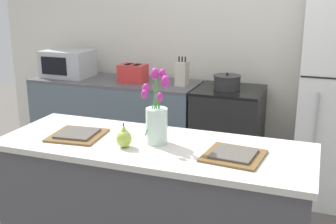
{
  "coord_description": "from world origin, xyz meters",
  "views": [
    {
      "loc": [
        0.86,
        -2.08,
        1.77
      ],
      "look_at": [
        0.0,
        0.25,
        1.05
      ],
      "focal_mm": 45.0,
      "sensor_mm": 36.0,
      "label": 1
    }
  ],
  "objects_px": {
    "pear_figurine": "(124,138)",
    "plate_setting_right": "(234,155)",
    "flower_vase": "(157,119)",
    "knife_block": "(182,74)",
    "cooking_pot": "(227,82)",
    "stove_range": "(228,137)",
    "toaster": "(133,73)",
    "plate_setting_left": "(77,135)",
    "microwave": "(68,63)"
  },
  "relations": [
    {
      "from": "toaster",
      "to": "knife_block",
      "type": "xyz_separation_m",
      "value": [
        0.5,
        0.02,
        0.03
      ]
    },
    {
      "from": "toaster",
      "to": "microwave",
      "type": "xyz_separation_m",
      "value": [
        -0.75,
        0.02,
        0.05
      ]
    },
    {
      "from": "flower_vase",
      "to": "plate_setting_right",
      "type": "relative_size",
      "value": 1.32
    },
    {
      "from": "stove_range",
      "to": "plate_setting_left",
      "type": "bearing_deg",
      "value": -109.29
    },
    {
      "from": "pear_figurine",
      "to": "toaster",
      "type": "bearing_deg",
      "value": 113.25
    },
    {
      "from": "plate_setting_right",
      "to": "microwave",
      "type": "xyz_separation_m",
      "value": [
        -2.07,
        1.64,
        0.11
      ]
    },
    {
      "from": "flower_vase",
      "to": "plate_setting_right",
      "type": "distance_m",
      "value": 0.48
    },
    {
      "from": "plate_setting_right",
      "to": "flower_vase",
      "type": "bearing_deg",
      "value": 173.2
    },
    {
      "from": "toaster",
      "to": "knife_block",
      "type": "bearing_deg",
      "value": 2.41
    },
    {
      "from": "pear_figurine",
      "to": "cooking_pot",
      "type": "bearing_deg",
      "value": 83.05
    },
    {
      "from": "plate_setting_right",
      "to": "toaster",
      "type": "bearing_deg",
      "value": 129.39
    },
    {
      "from": "stove_range",
      "to": "cooking_pot",
      "type": "height_order",
      "value": "cooking_pot"
    },
    {
      "from": "stove_range",
      "to": "toaster",
      "type": "distance_m",
      "value": 1.1
    },
    {
      "from": "flower_vase",
      "to": "microwave",
      "type": "relative_size",
      "value": 0.9
    },
    {
      "from": "plate_setting_right",
      "to": "microwave",
      "type": "height_order",
      "value": "microwave"
    },
    {
      "from": "flower_vase",
      "to": "knife_block",
      "type": "distance_m",
      "value": 1.62
    },
    {
      "from": "stove_range",
      "to": "flower_vase",
      "type": "distance_m",
      "value": 1.7
    },
    {
      "from": "flower_vase",
      "to": "knife_block",
      "type": "xyz_separation_m",
      "value": [
        -0.37,
        1.58,
        -0.05
      ]
    },
    {
      "from": "plate_setting_right",
      "to": "cooking_pot",
      "type": "distance_m",
      "value": 1.67
    },
    {
      "from": "cooking_pot",
      "to": "pear_figurine",
      "type": "bearing_deg",
      "value": -96.95
    },
    {
      "from": "stove_range",
      "to": "flower_vase",
      "type": "relative_size",
      "value": 2.14
    },
    {
      "from": "flower_vase",
      "to": "plate_setting_left",
      "type": "bearing_deg",
      "value": -173.7
    },
    {
      "from": "flower_vase",
      "to": "knife_block",
      "type": "bearing_deg",
      "value": 103.3
    },
    {
      "from": "plate_setting_right",
      "to": "knife_block",
      "type": "relative_size",
      "value": 1.2
    },
    {
      "from": "pear_figurine",
      "to": "microwave",
      "type": "distance_m",
      "value": 2.25
    },
    {
      "from": "stove_range",
      "to": "pear_figurine",
      "type": "relative_size",
      "value": 6.49
    },
    {
      "from": "cooking_pot",
      "to": "knife_block",
      "type": "relative_size",
      "value": 0.91
    },
    {
      "from": "flower_vase",
      "to": "pear_figurine",
      "type": "xyz_separation_m",
      "value": [
        -0.15,
        -0.12,
        -0.09
      ]
    },
    {
      "from": "knife_block",
      "to": "microwave",
      "type": "bearing_deg",
      "value": 179.93
    },
    {
      "from": "plate_setting_right",
      "to": "toaster",
      "type": "xyz_separation_m",
      "value": [
        -1.32,
        1.61,
        0.06
      ]
    },
    {
      "from": "pear_figurine",
      "to": "plate_setting_left",
      "type": "xyz_separation_m",
      "value": [
        -0.34,
        0.07,
        -0.05
      ]
    },
    {
      "from": "plate_setting_left",
      "to": "microwave",
      "type": "xyz_separation_m",
      "value": [
        -1.13,
        1.64,
        0.11
      ]
    },
    {
      "from": "pear_figurine",
      "to": "plate_setting_left",
      "type": "height_order",
      "value": "pear_figurine"
    },
    {
      "from": "flower_vase",
      "to": "pear_figurine",
      "type": "distance_m",
      "value": 0.21
    },
    {
      "from": "microwave",
      "to": "cooking_pot",
      "type": "bearing_deg",
      "value": -0.62
    },
    {
      "from": "pear_figurine",
      "to": "knife_block",
      "type": "xyz_separation_m",
      "value": [
        -0.23,
        1.7,
        0.04
      ]
    },
    {
      "from": "flower_vase",
      "to": "cooking_pot",
      "type": "bearing_deg",
      "value": 87.85
    },
    {
      "from": "flower_vase",
      "to": "pear_figurine",
      "type": "relative_size",
      "value": 3.04
    },
    {
      "from": "flower_vase",
      "to": "pear_figurine",
      "type": "height_order",
      "value": "flower_vase"
    },
    {
      "from": "microwave",
      "to": "knife_block",
      "type": "relative_size",
      "value": 1.78
    },
    {
      "from": "plate_setting_left",
      "to": "cooking_pot",
      "type": "height_order",
      "value": "cooking_pot"
    },
    {
      "from": "pear_figurine",
      "to": "plate_setting_right",
      "type": "bearing_deg",
      "value": 6.59
    },
    {
      "from": "pear_figurine",
      "to": "cooking_pot",
      "type": "xyz_separation_m",
      "value": [
        0.21,
        1.69,
        -0.01
      ]
    },
    {
      "from": "stove_range",
      "to": "microwave",
      "type": "relative_size",
      "value": 1.91
    },
    {
      "from": "pear_figurine",
      "to": "microwave",
      "type": "height_order",
      "value": "microwave"
    },
    {
      "from": "plate_setting_right",
      "to": "knife_block",
      "type": "distance_m",
      "value": 1.83
    },
    {
      "from": "pear_figurine",
      "to": "knife_block",
      "type": "bearing_deg",
      "value": 97.58
    },
    {
      "from": "pear_figurine",
      "to": "cooking_pot",
      "type": "relative_size",
      "value": 0.58
    },
    {
      "from": "toaster",
      "to": "plate_setting_left",
      "type": "bearing_deg",
      "value": -76.77
    },
    {
      "from": "pear_figurine",
      "to": "cooking_pot",
      "type": "height_order",
      "value": "pear_figurine"
    }
  ]
}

